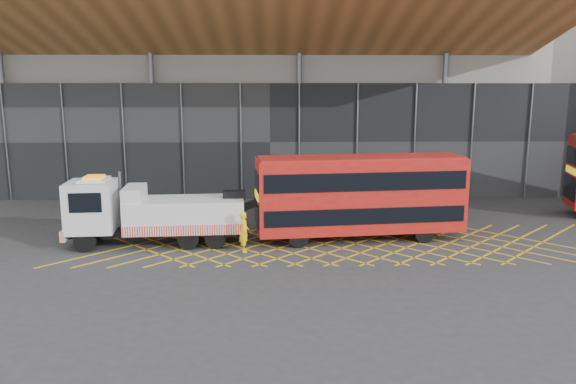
{
  "coord_description": "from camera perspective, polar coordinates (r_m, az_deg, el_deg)",
  "views": [
    {
      "loc": [
        2.31,
        -27.36,
        8.05
      ],
      "look_at": [
        3.0,
        1.5,
        2.4
      ],
      "focal_mm": 35.0,
      "sensor_mm": 36.0,
      "label": 1
    }
  ],
  "objects": [
    {
      "name": "bus_towed",
      "position": [
        29.14,
        7.33,
        -0.17
      ],
      "size": [
        10.9,
        3.67,
        4.35
      ],
      "rotation": [
        0.0,
        0.0,
        0.11
      ],
      "color": "#AD140F",
      "rests_on": "ground_plane"
    },
    {
      "name": "construction_building",
      "position": [
        45.77,
        -1.9,
        12.23
      ],
      "size": [
        55.0,
        23.97,
        18.0
      ],
      "color": "gray",
      "rests_on": "ground_plane"
    },
    {
      "name": "ground_plane",
      "position": [
        28.61,
        -5.97,
        -5.33
      ],
      "size": [
        120.0,
        120.0,
        0.0
      ],
      "primitive_type": "plane",
      "color": "#2B2B2E"
    },
    {
      "name": "worker",
      "position": [
        27.15,
        -4.48,
        -4.05
      ],
      "size": [
        0.56,
        0.77,
        1.97
      ],
      "primitive_type": "imported",
      "rotation": [
        0.0,
        0.0,
        1.7
      ],
      "color": "yellow",
      "rests_on": "ground_plane"
    },
    {
      "name": "recovery_truck",
      "position": [
        28.91,
        -13.83,
        -2.02
      ],
      "size": [
        10.37,
        3.03,
        3.6
      ],
      "rotation": [
        0.0,
        0.0,
        0.07
      ],
      "color": "black",
      "rests_on": "ground_plane"
    },
    {
      "name": "road_markings",
      "position": [
        28.71,
        5.29,
        -5.25
      ],
      "size": [
        27.96,
        7.16,
        0.01
      ],
      "color": "gold",
      "rests_on": "ground_plane"
    }
  ]
}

